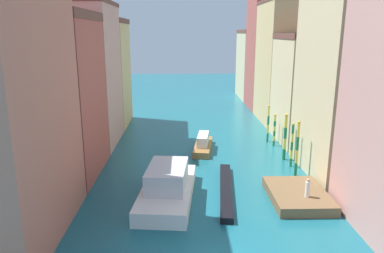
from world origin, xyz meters
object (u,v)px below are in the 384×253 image
object	(u,v)px
mooring_pole_0	(297,148)
gondola_black	(226,189)
mooring_pole_2	(285,136)
waterfront_dock	(298,195)
mooring_pole_3	(274,130)
vaporetto_white	(167,186)
mooring_pole_1	(292,144)
motorboat_0	(203,144)
person_on_dock	(308,188)
mooring_pole_4	(268,123)

from	to	relation	value
mooring_pole_0	gondola_black	bearing A→B (deg)	-152.94
mooring_pole_2	mooring_pole_0	bearing A→B (deg)	-91.62
waterfront_dock	mooring_pole_3	size ratio (longest dim) A/B	1.61
mooring_pole_3	vaporetto_white	size ratio (longest dim) A/B	0.38
mooring_pole_0	vaporetto_white	size ratio (longest dim) A/B	0.53
waterfront_dock	mooring_pole_1	xyz separation A→B (m)	(1.61, 7.56, 1.88)
waterfront_dock	motorboat_0	distance (m)	14.73
mooring_pole_0	gondola_black	world-z (taller)	mooring_pole_0
person_on_dock	mooring_pole_3	xyz separation A→B (m)	(1.24, 15.58, 0.49)
mooring_pole_1	mooring_pole_0	bearing A→B (deg)	-96.15
gondola_black	motorboat_0	world-z (taller)	motorboat_0
mooring_pole_4	vaporetto_white	world-z (taller)	mooring_pole_4
mooring_pole_1	gondola_black	size ratio (longest dim) A/B	0.41
motorboat_0	mooring_pole_0	bearing A→B (deg)	-44.35
vaporetto_white	gondola_black	xyz separation A→B (m)	(4.80, 1.13, -0.82)
mooring_pole_1	vaporetto_white	bearing A→B (deg)	-149.20
mooring_pole_4	mooring_pole_1	bearing A→B (deg)	-87.31
mooring_pole_1	mooring_pole_3	size ratio (longest dim) A/B	1.17
mooring_pole_4	motorboat_0	size ratio (longest dim) A/B	0.67
gondola_black	motorboat_0	size ratio (longest dim) A/B	1.61
mooring_pole_2	mooring_pole_1	bearing A→B (deg)	-86.04
person_on_dock	mooring_pole_2	bearing A→B (deg)	84.00
mooring_pole_2	mooring_pole_4	xyz separation A→B (m)	(-0.26, 6.53, -0.22)
person_on_dock	gondola_black	xyz separation A→B (m)	(-5.88, 2.67, -1.21)
waterfront_dock	mooring_pole_2	size ratio (longest dim) A/B	1.25
mooring_pole_3	gondola_black	xyz separation A→B (m)	(-7.12, -12.91, -1.71)
mooring_pole_3	motorboat_0	distance (m)	8.62
mooring_pole_0	mooring_pole_2	xyz separation A→B (m)	(0.13, 4.49, -0.15)
mooring_pole_3	mooring_pole_0	bearing A→B (deg)	-91.51
mooring_pole_4	motorboat_0	distance (m)	8.73
mooring_pole_0	mooring_pole_3	xyz separation A→B (m)	(0.25, 9.39, -0.71)
mooring_pole_2	vaporetto_white	bearing A→B (deg)	-142.27
person_on_dock	mooring_pole_2	world-z (taller)	mooring_pole_2
person_on_dock	mooring_pole_3	world-z (taller)	mooring_pole_3
person_on_dock	mooring_pole_0	size ratio (longest dim) A/B	0.28
mooring_pole_1	motorboat_0	xyz separation A→B (m)	(-8.43, 5.50, -1.59)
mooring_pole_0	mooring_pole_4	size ratio (longest dim) A/B	1.16
person_on_dock	motorboat_0	world-z (taller)	person_on_dock
mooring_pole_1	vaporetto_white	xyz separation A→B (m)	(-11.95, -7.12, -1.21)
waterfront_dock	mooring_pole_4	size ratio (longest dim) A/B	1.36
mooring_pole_3	gondola_black	bearing A→B (deg)	-118.90
mooring_pole_4	vaporetto_white	size ratio (longest dim) A/B	0.45
mooring_pole_2	motorboat_0	distance (m)	9.18
mooring_pole_1	mooring_pole_4	xyz separation A→B (m)	(-0.40, 8.55, 0.03)
motorboat_0	vaporetto_white	bearing A→B (deg)	-105.58
mooring_pole_0	mooring_pole_3	bearing A→B (deg)	88.49
mooring_pole_3	motorboat_0	size ratio (longest dim) A/B	0.57
mooring_pole_1	vaporetto_white	world-z (taller)	mooring_pole_1
waterfront_dock	vaporetto_white	xyz separation A→B (m)	(-10.34, 0.44, 0.67)
mooring_pole_0	mooring_pole_4	bearing A→B (deg)	90.70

